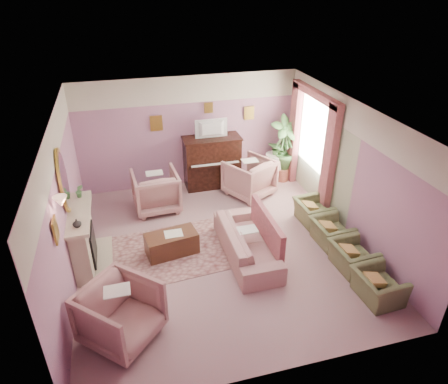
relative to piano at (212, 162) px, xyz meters
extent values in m
cube|color=gray|center=(-0.50, -2.68, -0.65)|extent=(5.50, 6.00, 0.01)
cube|color=silver|center=(-0.50, -2.68, 2.15)|extent=(5.50, 6.00, 0.01)
cube|color=gray|center=(-0.50, 0.32, 0.75)|extent=(5.50, 0.02, 2.80)
cube|color=gray|center=(-0.50, -5.68, 0.75)|extent=(5.50, 0.02, 2.80)
cube|color=gray|center=(-3.25, -2.68, 0.75)|extent=(0.02, 6.00, 2.80)
cube|color=gray|center=(2.25, -2.68, 0.75)|extent=(0.02, 6.00, 2.80)
cube|color=beige|center=(-0.50, 0.31, 1.82)|extent=(5.50, 0.01, 0.65)
cube|color=#A6B08E|center=(2.23, -1.38, 0.42)|extent=(0.01, 3.00, 2.15)
cube|color=#BBAE90|center=(-3.09, -2.48, -0.10)|extent=(0.30, 1.40, 1.10)
cube|color=black|center=(-2.99, -2.48, -0.25)|extent=(0.18, 0.72, 0.68)
cube|color=#FF3500|center=(-2.95, -2.48, -0.43)|extent=(0.06, 0.54, 0.10)
cube|color=#BBAE90|center=(-3.06, -2.48, 0.47)|extent=(0.40, 1.55, 0.07)
cube|color=#BBAE90|center=(-2.89, -2.48, -0.64)|extent=(0.55, 1.50, 0.02)
ellipsoid|color=#A98B34|center=(-3.20, -2.48, 1.15)|extent=(0.04, 0.72, 1.20)
ellipsoid|color=white|center=(-3.17, -2.48, 1.15)|extent=(0.01, 0.60, 1.06)
cone|color=#FAB790|center=(-3.12, -3.53, 1.33)|extent=(0.20, 0.20, 0.16)
cube|color=black|center=(0.00, 0.00, 0.00)|extent=(1.40, 0.60, 1.30)
cube|color=black|center=(0.00, -0.35, 0.07)|extent=(1.30, 0.12, 0.06)
cube|color=silver|center=(0.00, -0.35, 0.11)|extent=(1.20, 0.08, 0.02)
cube|color=black|center=(0.00, 0.00, 0.66)|extent=(1.45, 0.65, 0.04)
imported|color=black|center=(0.00, -0.05, 0.95)|extent=(0.80, 0.12, 0.48)
cube|color=#A98B34|center=(-1.30, 0.28, 1.07)|extent=(0.30, 0.03, 0.38)
cube|color=#A98B34|center=(1.05, 0.28, 1.13)|extent=(0.26, 0.03, 0.34)
cube|color=#A98B34|center=(0.00, 0.28, 1.35)|extent=(0.22, 0.03, 0.26)
cube|color=#A98B34|center=(-3.21, -3.88, 1.07)|extent=(0.03, 0.28, 0.36)
cube|color=beige|center=(2.20, -1.13, 1.05)|extent=(0.03, 1.40, 1.80)
cube|color=#994C53|center=(2.12, -2.05, 0.65)|extent=(0.16, 0.34, 2.60)
cube|color=#994C53|center=(2.12, -0.21, 0.65)|extent=(0.16, 0.34, 2.60)
cube|color=#994C53|center=(2.12, -1.13, 1.91)|extent=(0.16, 2.20, 0.16)
imported|color=#467D40|center=(-3.05, -1.93, 0.64)|extent=(0.16, 0.16, 0.28)
imported|color=beige|center=(-3.05, -2.98, 0.58)|extent=(0.16, 0.16, 0.16)
cube|color=#936561|center=(-1.37, -2.56, -0.64)|extent=(2.63, 1.99, 0.01)
cube|color=#472919|center=(-1.45, -2.60, -0.43)|extent=(1.07, 0.65, 0.45)
cube|color=silver|center=(-1.40, -2.60, -0.20)|extent=(0.35, 0.28, 0.01)
imported|color=tan|center=(-0.04, -3.05, -0.22)|extent=(0.71, 2.12, 0.86)
cube|color=#994C53|center=(0.36, -3.05, -0.05)|extent=(0.11, 1.61, 0.59)
imported|color=tan|center=(-1.54, -0.81, -0.13)|extent=(1.01, 1.01, 1.05)
imported|color=tan|center=(0.77, -0.73, -0.13)|extent=(1.01, 1.01, 1.05)
imported|color=tan|center=(-2.48, -4.48, -0.13)|extent=(1.01, 1.01, 1.05)
imported|color=#5A623C|center=(1.75, -4.75, -0.30)|extent=(0.57, 0.81, 0.70)
imported|color=#5A623C|center=(1.75, -3.93, -0.30)|extent=(0.57, 0.81, 0.70)
imported|color=#5A623C|center=(1.75, -3.11, -0.30)|extent=(0.57, 0.81, 0.70)
imported|color=#5A623C|center=(1.75, -2.29, -0.30)|extent=(0.57, 0.81, 0.70)
cylinder|color=white|center=(1.72, -0.04, -0.30)|extent=(0.52, 0.52, 0.70)
imported|color=#467D40|center=(1.72, -0.04, 0.22)|extent=(0.30, 0.30, 0.34)
imported|color=#467D40|center=(1.84, -0.14, 0.19)|extent=(0.16, 0.16, 0.28)
cylinder|color=brown|center=(1.87, -0.21, -0.48)|extent=(0.34, 0.34, 0.34)
imported|color=#467D40|center=(1.87, -0.21, 0.41)|extent=(0.76, 0.76, 1.44)
camera|label=1|loc=(-2.11, -9.04, 4.31)|focal=32.00mm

